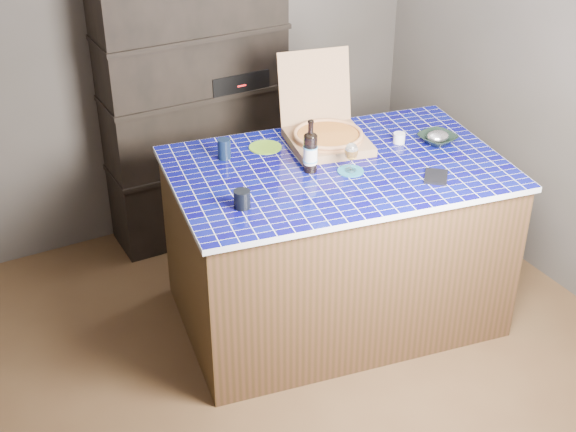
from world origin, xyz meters
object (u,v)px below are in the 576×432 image
kitchen_island (335,243)px  pizza_box (326,133)px  bowl (438,139)px  mead_bottle (310,152)px  dvd_case (436,177)px  wine_glass (351,152)px

kitchen_island → pizza_box: pizza_box is taller
bowl → mead_bottle: bearing=176.9°
pizza_box → dvd_case: 0.72m
mead_bottle → bowl: size_ratio=1.42×
mead_bottle → dvd_case: (0.56, -0.39, -0.11)m
dvd_case → kitchen_island: bearing=177.0°
wine_glass → dvd_case: (0.37, -0.28, -0.11)m
kitchen_island → dvd_case: 0.74m
mead_bottle → dvd_case: 0.69m
dvd_case → bowl: size_ratio=0.80×
kitchen_island → dvd_case: dvd_case is taller
wine_glass → kitchen_island: bearing=104.3°
kitchen_island → mead_bottle: 0.64m
mead_bottle → wine_glass: bearing=-30.5°
pizza_box → wine_glass: (-0.07, -0.37, 0.05)m
pizza_box → mead_bottle: 0.36m
kitchen_island → dvd_case: bearing=-34.5°
pizza_box → dvd_case: pizza_box is taller
kitchen_island → wine_glass: bearing=-66.7°
bowl → pizza_box: bearing=152.4°
kitchen_island → wine_glass: (0.02, -0.09, 0.62)m
wine_glass → bowl: (0.64, 0.07, -0.09)m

